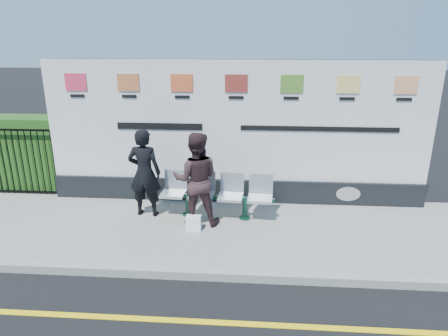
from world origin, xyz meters
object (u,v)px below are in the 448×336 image
woman_right (196,179)px  bench (216,206)px  billboard (236,143)px  woman_left (145,173)px

woman_right → bench: bearing=-142.5°
billboard → bench: size_ratio=3.62×
woman_right → billboard: bearing=-124.3°
bench → woman_right: woman_right is taller
billboard → woman_right: 1.44m
woman_right → woman_left: bearing=-20.9°
woman_left → woman_right: woman_right is taller
woman_left → woman_right: bearing=167.4°
woman_left → woman_right: 1.11m
billboard → bench: bearing=-111.1°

